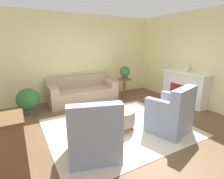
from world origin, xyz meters
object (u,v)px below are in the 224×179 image
at_px(armchair_right, 172,114).
at_px(potted_plant_floor, 28,100).
at_px(ottoman_table, 120,117).
at_px(armchair_left, 94,136).
at_px(couch, 83,93).
at_px(vase_mantel_near, 186,69).
at_px(potted_plant_on_side_table, 125,72).
at_px(side_table, 125,85).

bearing_deg(armchair_right, potted_plant_floor, 134.95).
bearing_deg(potted_plant_floor, ottoman_table, -48.63).
bearing_deg(armchair_left, ottoman_table, 36.39).
height_order(couch, potted_plant_floor, couch).
bearing_deg(potted_plant_floor, armchair_left, -73.09).
height_order(couch, vase_mantel_near, vase_mantel_near).
bearing_deg(potted_plant_on_side_table, couch, 169.79).
height_order(ottoman_table, potted_plant_on_side_table, potted_plant_on_side_table).
relative_size(couch, potted_plant_on_side_table, 5.03).
bearing_deg(potted_plant_on_side_table, armchair_left, -131.60).
relative_size(side_table, potted_plant_on_side_table, 1.57).
distance_m(armchair_left, potted_plant_floor, 2.70).
distance_m(armchair_right, potted_plant_on_side_table, 2.69).
xyz_separation_m(ottoman_table, side_table, (1.40, 1.93, 0.16)).
bearing_deg(potted_plant_on_side_table, side_table, -90.00).
bearing_deg(armchair_right, vase_mantel_near, 32.50).
relative_size(couch, armchair_right, 2.14).
relative_size(ottoman_table, potted_plant_floor, 0.97).
bearing_deg(ottoman_table, armchair_left, -143.61).
relative_size(armchair_right, potted_plant_on_side_table, 2.35).
relative_size(side_table, potted_plant_floor, 0.95).
bearing_deg(side_table, potted_plant_on_side_table, 90.00).
distance_m(armchair_left, potted_plant_on_side_table, 3.50).
distance_m(ottoman_table, potted_plant_floor, 2.56).
relative_size(armchair_right, ottoman_table, 1.46).
height_order(armchair_left, ottoman_table, armchair_left).
distance_m(side_table, potted_plant_on_side_table, 0.45).
bearing_deg(potted_plant_on_side_table, vase_mantel_near, -50.54).
xyz_separation_m(armchair_right, potted_plant_floor, (-2.58, 2.58, -0.01)).
distance_m(vase_mantel_near, potted_plant_floor, 4.61).
distance_m(couch, armchair_right, 3.01).
height_order(armchair_right, side_table, armchair_right).
bearing_deg(vase_mantel_near, armchair_right, -147.50).
relative_size(vase_mantel_near, potted_plant_on_side_table, 0.48).
bearing_deg(potted_plant_floor, armchair_right, -45.05).
relative_size(couch, vase_mantel_near, 10.47).
bearing_deg(ottoman_table, potted_plant_floor, 131.37).
distance_m(ottoman_table, potted_plant_on_side_table, 2.46).
bearing_deg(armchair_right, side_table, 78.89).
bearing_deg(potted_plant_floor, potted_plant_on_side_table, 0.21).
bearing_deg(armchair_left, couch, 73.52).
height_order(side_table, vase_mantel_near, vase_mantel_near).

